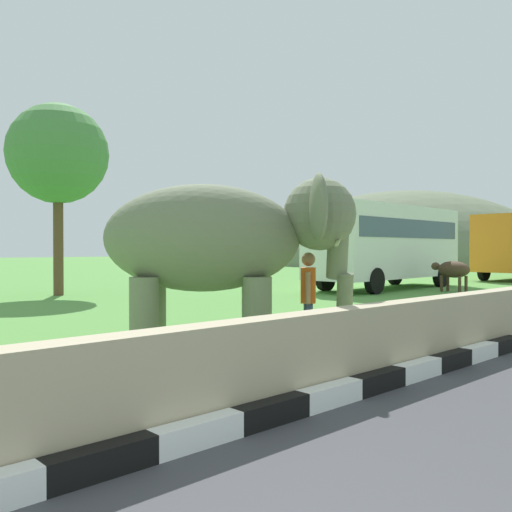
# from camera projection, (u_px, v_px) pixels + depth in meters

# --- Properties ---
(striped_curb) EXTENTS (16.20, 0.20, 0.24)m
(striped_curb) POSITION_uv_depth(u_px,v_px,m) (41.00, 479.00, 3.79)
(striped_curb) COLOR white
(striped_curb) RESTS_ON ground_plane
(barrier_parapet) EXTENTS (28.00, 0.36, 1.00)m
(barrier_parapet) POSITION_uv_depth(u_px,v_px,m) (258.00, 367.00, 5.61)
(barrier_parapet) COLOR tan
(barrier_parapet) RESTS_ON ground_plane
(elephant) EXTENTS (3.90, 3.75, 2.85)m
(elephant) POSITION_uv_depth(u_px,v_px,m) (226.00, 241.00, 8.71)
(elephant) COLOR #6B7458
(elephant) RESTS_ON ground_plane
(person_handler) EXTENTS (0.54, 0.47, 1.66)m
(person_handler) POSITION_uv_depth(u_px,v_px,m) (308.00, 296.00, 9.14)
(person_handler) COLOR navy
(person_handler) RESTS_ON ground_plane
(bus_white) EXTENTS (8.75, 2.92, 3.50)m
(bus_white) POSITION_uv_depth(u_px,v_px,m) (386.00, 240.00, 23.49)
(bus_white) COLOR silver
(bus_white) RESTS_ON ground_plane
(cow_near) EXTENTS (0.95, 1.93, 1.23)m
(cow_near) POSITION_uv_depth(u_px,v_px,m) (453.00, 270.00, 21.77)
(cow_near) COLOR #473323
(cow_near) RESTS_ON ground_plane
(tree_distant) EXTENTS (3.66, 3.66, 7.04)m
(tree_distant) POSITION_uv_depth(u_px,v_px,m) (58.00, 155.00, 20.16)
(tree_distant) COLOR brown
(tree_distant) RESTS_ON ground_plane
(hill_east) EXTENTS (37.85, 30.28, 16.67)m
(hill_east) POSITION_uv_depth(u_px,v_px,m) (410.00, 263.00, 63.89)
(hill_east) COLOR #626E54
(hill_east) RESTS_ON ground_plane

